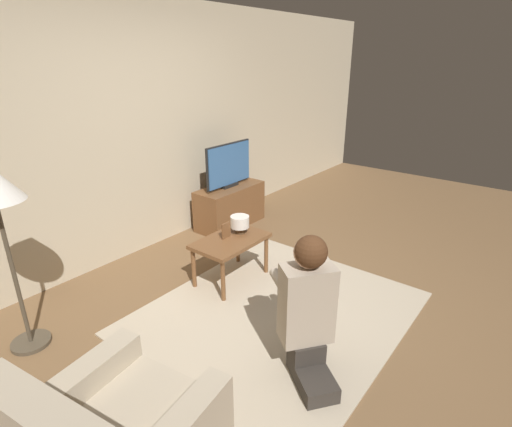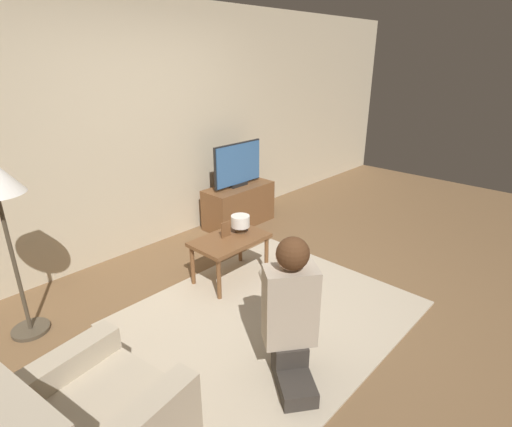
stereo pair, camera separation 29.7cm
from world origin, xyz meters
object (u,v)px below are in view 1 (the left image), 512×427
Objects in this scene: coffee_table at (231,245)px; table_lamp at (240,223)px; person_kneeling at (307,305)px; tv at (229,165)px.

table_lamp is at bearing 8.37° from coffee_table.
coffee_table is 0.23m from table_lamp.
table_lamp is (0.16, 0.02, 0.16)m from coffee_table.
coffee_table is at bearing -171.63° from table_lamp.
person_kneeling is at bearing -116.25° from coffee_table.
coffee_table is 1.33m from person_kneeling.
tv is 1.43m from coffee_table.
coffee_table is 3.93× the size of table_lamp.
person_kneeling reaches higher than table_lamp.
tv reaches higher than table_lamp.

